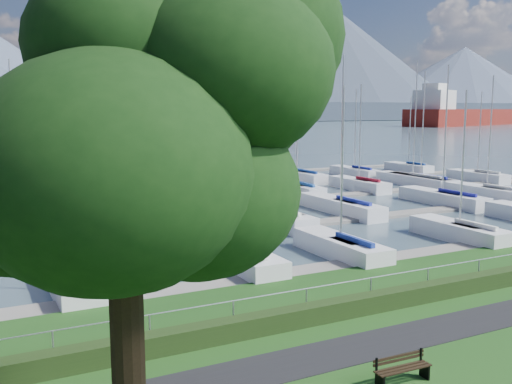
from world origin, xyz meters
TOP-DOWN VIEW (x-y plane):
  - path at (0.00, -3.00)m, footprint 160.00×2.00m
  - water at (0.00, 260.00)m, footprint 800.00×540.00m
  - hedge at (0.00, -0.40)m, footprint 80.00×0.70m
  - fence at (0.00, 0.00)m, footprint 80.00×0.04m
  - docks at (0.00, 26.00)m, footprint 90.00×41.60m
  - bench_left at (-4.18, -5.48)m, footprint 1.81×0.49m
  - tree at (-11.58, -6.76)m, footprint 8.31×7.37m
  - crane at (2.46, 27.79)m, footprint 7.58×12.97m
  - cargo_ship_mid at (56.27, 215.43)m, footprint 108.65×55.36m
  - cargo_ship_east at (197.01, 184.69)m, footprint 79.34×39.01m
  - sailboat_fleet at (-0.88, 29.66)m, footprint 75.28×48.75m

SIDE VIEW (x-z plane):
  - water at x=0.00m, z-range -0.50..-0.30m
  - docks at x=0.00m, z-range -0.34..-0.09m
  - path at x=0.00m, z-range -0.01..0.03m
  - hedge at x=0.00m, z-range 0.00..0.70m
  - bench_left at x=-4.18m, z-range -0.01..0.84m
  - fence at x=0.00m, z-range 1.18..1.22m
  - cargo_ship_mid at x=56.27m, z-range -7.29..14.21m
  - cargo_ship_east at x=197.01m, z-range -6.96..14.54m
  - crane at x=2.46m, z-range -5.85..16.50m
  - sailboat_fleet at x=-0.88m, z-range -1.30..12.14m
  - tree at x=-11.58m, z-range 1.86..13.57m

